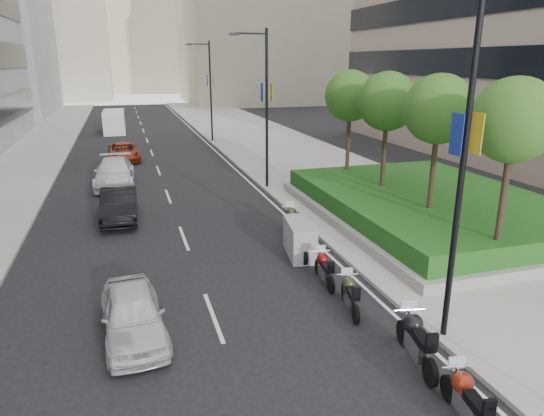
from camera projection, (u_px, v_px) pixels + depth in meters
name	position (u px, v px, depth m)	size (l,w,h in m)	color
ground	(309.00, 391.00, 11.15)	(160.00, 160.00, 0.00)	black
sidewalk_right	(280.00, 150.00, 41.09)	(10.00, 100.00, 0.15)	#9E9B93
sidewalk_left	(6.00, 164.00, 35.21)	(8.00, 100.00, 0.15)	#9E9B93
lane_edge	(218.00, 154.00, 39.63)	(0.12, 100.00, 0.01)	silver
lane_centre	(153.00, 157.00, 38.17)	(0.12, 100.00, 0.01)	silver
building_cream_left	(34.00, 8.00, 92.63)	(26.00, 24.00, 34.00)	#B7AD93
building_cream_centre	(137.00, 10.00, 115.95)	(30.00, 24.00, 38.00)	#B7AD93
planter	(430.00, 213.00, 23.00)	(10.00, 14.00, 0.40)	gray
hedge	(431.00, 201.00, 22.82)	(9.40, 13.40, 0.80)	#184B15
tree_0	(514.00, 121.00, 15.61)	(2.80, 2.80, 6.30)	#332319
tree_1	(439.00, 110.00, 19.27)	(2.80, 2.80, 6.30)	#332319
tree_2	(387.00, 102.00, 22.93)	(2.80, 2.80, 6.30)	#332319
tree_3	(350.00, 96.00, 26.59)	(2.80, 2.80, 6.30)	#332319
lamp_post_0	(458.00, 156.00, 11.75)	(2.34, 0.45, 9.00)	black
lamp_post_1	(264.00, 102.00, 27.30)	(2.34, 0.45, 9.00)	black
lamp_post_2	(209.00, 86.00, 43.77)	(2.34, 0.45, 9.00)	black
motorcycle_1	(467.00, 400.00, 10.01)	(0.71, 2.13, 1.06)	black
motorcycle_2	(416.00, 339.00, 12.06)	(0.81, 2.39, 1.20)	black
motorcycle_3	(350.00, 294.00, 14.63)	(0.71, 1.99, 1.00)	black
motorcycle_4	(324.00, 268.00, 16.44)	(0.67, 2.02, 1.00)	black
motorcycle_5	(300.00, 239.00, 18.73)	(1.24, 2.37, 1.37)	black
motorcycle_6	(292.00, 221.00, 21.00)	(0.78, 2.33, 1.16)	black
car_a	(133.00, 314.00, 13.17)	(1.62, 4.02, 1.37)	silver
car_b	(119.00, 204.00, 23.02)	(1.62, 4.64, 1.53)	black
car_c	(114.00, 173.00, 29.33)	(2.24, 5.50, 1.60)	silver
car_d	(124.00, 152.00, 36.77)	(2.20, 4.76, 1.32)	maroon
delivery_van	(114.00, 123.00, 50.80)	(2.21, 5.51, 2.29)	white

